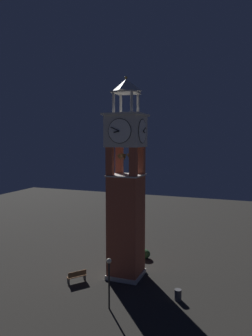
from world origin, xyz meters
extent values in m
plane|color=#2A2925|center=(0.00, 0.00, 0.00)|extent=(80.00, 80.00, 0.00)
cube|color=#9E4C38|center=(0.00, 0.00, 4.37)|extent=(2.60, 2.60, 8.75)
cube|color=beige|center=(0.00, 0.00, 0.17)|extent=(2.80, 2.80, 0.35)
cube|color=black|center=(0.00, -1.32, 1.15)|extent=(1.10, 0.04, 2.20)
cylinder|color=beige|center=(0.00, -1.32, 2.55)|extent=(1.10, 0.04, 1.10)
cube|color=#9E4C38|center=(-1.02, -1.02, 9.97)|extent=(0.56, 0.56, 2.45)
cube|color=#9E4C38|center=(1.02, -1.02, 9.97)|extent=(0.56, 0.56, 2.45)
cube|color=#9E4C38|center=(-1.02, 1.02, 9.97)|extent=(0.56, 0.56, 2.45)
cube|color=#9E4C38|center=(1.02, 1.02, 9.97)|extent=(0.56, 0.56, 2.45)
cube|color=beige|center=(0.00, 0.00, 8.81)|extent=(2.76, 2.76, 0.12)
cone|color=brown|center=(0.58, 0.07, 10.36)|extent=(0.39, 0.39, 0.53)
cone|color=brown|center=(0.37, 0.45, 10.36)|extent=(0.39, 0.39, 0.38)
cone|color=brown|center=(-0.37, 0.45, 10.36)|extent=(0.49, 0.49, 0.44)
cone|color=brown|center=(-0.58, 0.11, 10.36)|extent=(0.50, 0.50, 0.52)
cone|color=brown|center=(-0.25, -0.53, 10.36)|extent=(0.54, 0.54, 0.55)
cone|color=brown|center=(0.38, -0.45, 10.36)|extent=(0.44, 0.44, 0.36)
cube|color=beige|center=(0.00, 0.00, 12.50)|extent=(2.84, 2.84, 2.60)
cylinder|color=white|center=(0.00, -1.44, 12.50)|extent=(1.98, 0.05, 1.98)
torus|color=black|center=(0.00, -1.44, 12.50)|extent=(2.00, 0.06, 2.00)
cube|color=black|center=(-0.24, -1.50, 12.44)|extent=(0.50, 0.03, 0.20)
cube|color=black|center=(-0.36, -1.50, 12.65)|extent=(0.75, 0.03, 0.36)
cylinder|color=white|center=(0.00, 1.44, 12.50)|extent=(1.98, 0.05, 1.98)
torus|color=black|center=(0.00, 1.44, 12.50)|extent=(2.00, 0.06, 2.00)
cube|color=black|center=(-0.24, 1.50, 12.44)|extent=(0.50, 0.03, 0.20)
cube|color=black|center=(-0.36, 1.50, 12.65)|extent=(0.75, 0.03, 0.36)
cylinder|color=white|center=(-1.44, 0.00, 12.50)|extent=(0.05, 1.98, 1.98)
torus|color=black|center=(-1.44, 0.00, 12.50)|extent=(0.06, 2.00, 2.00)
cube|color=black|center=(-1.50, -0.24, 12.44)|extent=(0.03, 0.50, 0.20)
cube|color=black|center=(-1.50, -0.36, 12.65)|extent=(0.03, 0.75, 0.36)
cylinder|color=white|center=(1.44, 0.00, 12.50)|extent=(0.05, 1.98, 1.98)
torus|color=black|center=(1.44, 0.00, 12.50)|extent=(0.06, 2.00, 2.00)
cube|color=black|center=(1.50, -0.24, 12.44)|extent=(0.03, 0.50, 0.20)
cube|color=black|center=(1.50, -0.36, 12.65)|extent=(0.03, 0.75, 0.36)
cube|color=beige|center=(0.00, 0.00, 13.88)|extent=(3.20, 3.20, 0.16)
cylinder|color=beige|center=(-0.78, -0.78, 14.79)|extent=(0.22, 0.22, 1.67)
cylinder|color=beige|center=(0.78, -0.78, 14.79)|extent=(0.22, 0.22, 1.67)
cylinder|color=beige|center=(-0.78, 0.78, 14.79)|extent=(0.22, 0.22, 1.67)
cylinder|color=beige|center=(0.78, 0.78, 14.79)|extent=(0.22, 0.22, 1.67)
cube|color=beige|center=(0.00, 0.00, 15.68)|extent=(2.00, 2.00, 0.12)
pyramid|color=beige|center=(0.00, 0.00, 16.26)|extent=(2.00, 2.00, 1.02)
sphere|color=#B79338|center=(0.00, 0.00, 16.89)|extent=(0.24, 0.24, 0.24)
cube|color=brown|center=(2.48, -3.47, 0.45)|extent=(1.53, 1.33, 0.06)
cube|color=brown|center=(2.60, -3.32, 0.73)|extent=(1.29, 1.02, 0.44)
cube|color=#2D2D33|center=(3.05, -3.92, 0.21)|extent=(0.31, 0.36, 0.42)
cube|color=#2D2D33|center=(1.91, -3.03, 0.21)|extent=(0.31, 0.36, 0.42)
cylinder|color=black|center=(5.45, 0.83, 1.64)|extent=(0.12, 0.12, 3.27)
sphere|color=#F9EFCC|center=(5.45, 0.83, 3.45)|extent=(0.36, 0.36, 0.36)
cylinder|color=#4C4C51|center=(2.52, 5.08, 0.40)|extent=(0.52, 0.52, 0.80)
ellipsoid|color=#234C28|center=(-4.50, 0.22, 0.46)|extent=(1.18, 1.18, 0.92)
camera|label=1|loc=(25.05, 9.64, 11.82)|focal=34.23mm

